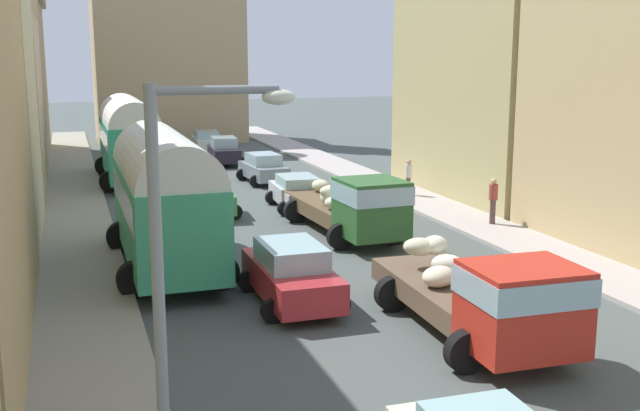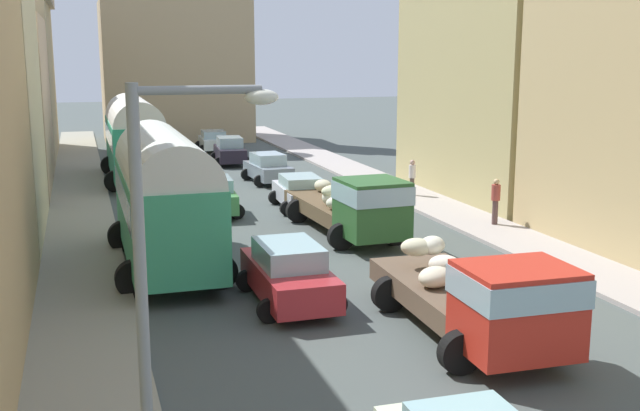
% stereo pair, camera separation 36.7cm
% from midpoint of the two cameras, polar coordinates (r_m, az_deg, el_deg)
% --- Properties ---
extents(ground_plane, '(154.00, 154.00, 0.00)m').
position_cam_midpoint_polar(ground_plane, '(32.39, -4.96, -0.32)').
color(ground_plane, '#48514E').
extents(sidewalk_left, '(2.50, 70.00, 0.14)m').
position_cam_midpoint_polar(sidewalk_left, '(31.54, -17.88, -1.02)').
color(sidewalk_left, gray).
rests_on(sidewalk_left, ground).
extents(sidewalk_right, '(2.50, 70.00, 0.14)m').
position_cam_midpoint_polar(sidewalk_right, '(34.74, 6.74, 0.55)').
color(sidewalk_right, '#ABA29D').
rests_on(sidewalk_right, ground).
extents(building_right_2, '(4.92, 10.95, 13.38)m').
position_cam_midpoint_polar(building_right_2, '(35.92, 12.44, 11.35)').
color(building_right_2, tan).
rests_on(building_right_2, ground).
extents(distant_church, '(10.55, 6.93, 18.73)m').
position_cam_midpoint_polar(distant_church, '(58.35, -11.40, 10.98)').
color(distant_church, tan).
rests_on(distant_church, ground).
extents(parked_bus_0, '(3.37, 8.27, 4.22)m').
position_cam_midpoint_polar(parked_bus_0, '(23.54, -11.91, 0.86)').
color(parked_bus_0, '#369E6D').
rests_on(parked_bus_0, ground).
extents(parked_bus_1, '(3.36, 8.83, 4.30)m').
position_cam_midpoint_polar(parked_bus_1, '(40.16, -14.28, 5.07)').
color(parked_bus_1, '#2B9D75').
rests_on(parked_bus_1, ground).
extents(cargo_truck_0, '(3.25, 6.81, 2.26)m').
position_cam_midpoint_polar(cargo_truck_0, '(17.60, 11.66, -6.53)').
color(cargo_truck_0, red).
rests_on(cargo_truck_0, ground).
extents(cargo_truck_1, '(3.14, 7.72, 2.36)m').
position_cam_midpoint_polar(cargo_truck_1, '(26.99, 2.09, 0.01)').
color(cargo_truck_1, '#2B5929').
rests_on(cargo_truck_1, ground).
extents(car_0, '(2.40, 4.06, 1.41)m').
position_cam_midpoint_polar(car_0, '(32.33, -2.01, 1.00)').
color(car_0, silver).
rests_on(car_0, ground).
extents(car_1, '(2.36, 3.73, 1.50)m').
position_cam_midpoint_polar(car_1, '(38.97, -4.49, 2.78)').
color(car_1, gray).
rests_on(car_1, ground).
extents(car_2, '(2.30, 3.81, 1.63)m').
position_cam_midpoint_polar(car_2, '(45.62, -7.36, 4.03)').
color(car_2, black).
rests_on(car_2, ground).
extents(car_3, '(2.35, 3.89, 1.40)m').
position_cam_midpoint_polar(car_3, '(51.84, -8.60, 4.76)').
color(car_3, silver).
rests_on(car_3, ground).
extents(car_5, '(2.31, 4.24, 1.62)m').
position_cam_midpoint_polar(car_5, '(20.18, -2.68, -5.08)').
color(car_5, '#AE272D').
rests_on(car_5, ground).
extents(car_6, '(2.29, 3.93, 1.51)m').
position_cam_midpoint_polar(car_6, '(31.58, -8.40, 0.71)').
color(car_6, '#47954C').
rests_on(car_6, ground).
extents(car_7, '(2.52, 3.82, 1.59)m').
position_cam_midpoint_polar(car_7, '(44.67, -11.65, 3.73)').
color(car_7, beige).
rests_on(car_7, ground).
extents(pedestrian_0, '(0.43, 0.43, 1.75)m').
position_cam_midpoint_polar(pedestrian_0, '(34.98, 6.29, 2.22)').
color(pedestrian_0, '#4D3F37').
rests_on(pedestrian_0, ground).
extents(pedestrian_1, '(0.47, 0.47, 1.88)m').
position_cam_midpoint_polar(pedestrian_1, '(29.52, 12.39, 0.46)').
color(pedestrian_1, brown).
rests_on(pedestrian_1, ground).
extents(streetlamp_near, '(1.90, 0.28, 6.14)m').
position_cam_midpoint_polar(streetlamp_near, '(9.97, -11.43, -5.11)').
color(streetlamp_near, gray).
rests_on(streetlamp_near, ground).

